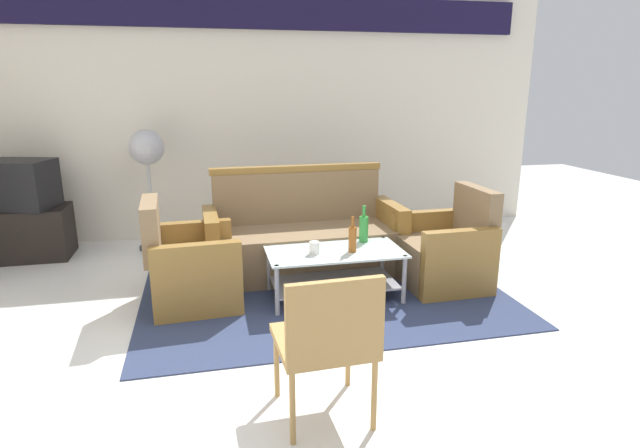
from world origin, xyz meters
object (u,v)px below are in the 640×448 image
at_px(armchair_left, 191,269).
at_px(wicker_chair, 328,336).
at_px(pedestal_fan, 147,154).
at_px(bottle_green, 364,228).
at_px(armchair_right, 445,253).
at_px(couch, 303,239).
at_px(tv_stand, 28,233).
at_px(television, 20,184).
at_px(cup, 314,248).
at_px(bottle_brown, 353,239).
at_px(coffee_table, 334,266).

height_order(armchair_left, wicker_chair, armchair_left).
distance_m(pedestal_fan, wicker_chair, 3.54).
bearing_deg(bottle_green, armchair_right, -8.29).
relative_size(couch, armchair_left, 2.14).
distance_m(tv_stand, television, 0.50).
bearing_deg(wicker_chair, television, 123.08).
bearing_deg(cup, bottle_green, 25.84).
bearing_deg(couch, bottle_green, 129.94).
distance_m(armchair_left, bottle_green, 1.47).
relative_size(armchair_right, wicker_chair, 1.01).
bearing_deg(armchair_left, tv_stand, -136.46).
bearing_deg(television, pedestal_fan, -161.15).
bearing_deg(tv_stand, wicker_chair, -54.54).
bearing_deg(bottle_brown, bottle_green, 55.42).
xyz_separation_m(tv_stand, wicker_chair, (2.33, -3.27, 0.23)).
bearing_deg(tv_stand, armchair_right, -22.95).
bearing_deg(wicker_chair, bottle_green, 64.88).
relative_size(bottle_green, cup, 3.15).
xyz_separation_m(armchair_right, bottle_brown, (-0.89, -0.14, 0.23)).
distance_m(armchair_left, tv_stand, 2.23).
distance_m(armchair_right, coffee_table, 1.02).
distance_m(television, pedestal_fan, 1.24).
relative_size(couch, armchair_right, 2.14).
xyz_separation_m(couch, wicker_chair, (-0.31, -2.26, 0.18)).
bearing_deg(bottle_brown, armchair_left, 170.09).
relative_size(coffee_table, bottle_green, 3.49).
bearing_deg(bottle_green, pedestal_fan, 140.22).
distance_m(coffee_table, wicker_chair, 1.67).
relative_size(couch, wicker_chair, 2.16).
xyz_separation_m(bottle_green, tv_stand, (-3.07, 1.50, -0.27)).
bearing_deg(bottle_green, television, 153.94).
distance_m(coffee_table, tv_stand, 3.24).
bearing_deg(coffee_table, cup, -162.32).
distance_m(tv_stand, wicker_chair, 4.02).
distance_m(armchair_right, television, 4.14).
xyz_separation_m(armchair_right, bottle_green, (-0.71, 0.10, 0.24)).
bearing_deg(armchair_left, couch, 113.42).
distance_m(couch, armchair_left, 1.14).
xyz_separation_m(armchair_left, bottle_green, (1.45, 0.03, 0.24)).
bearing_deg(armchair_right, television, 65.80).
relative_size(armchair_left, wicker_chair, 1.01).
height_order(tv_stand, pedestal_fan, pedestal_fan).
xyz_separation_m(couch, bottle_green, (0.43, -0.49, 0.21)).
height_order(couch, cup, couch).
distance_m(cup, pedestal_fan, 2.32).
bearing_deg(couch, coffee_table, 99.41).
bearing_deg(tv_stand, armchair_left, -43.18).
xyz_separation_m(bottle_brown, cup, (-0.31, 0.02, -0.06)).
xyz_separation_m(couch, tv_stand, (-2.64, 1.01, -0.06)).
distance_m(armchair_left, bottle_brown, 1.32).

